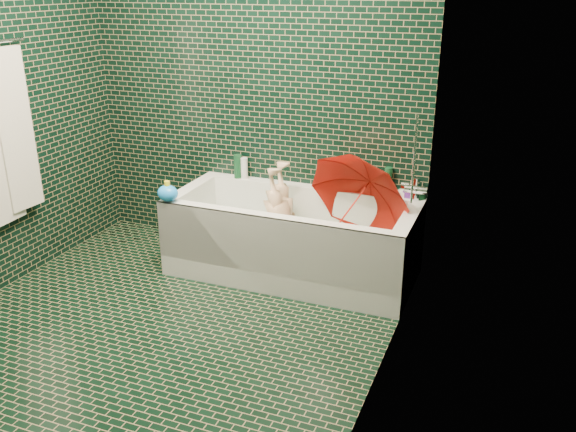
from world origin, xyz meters
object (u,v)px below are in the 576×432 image
at_px(child, 283,228).
at_px(bath_toy, 168,193).
at_px(rubber_duck, 380,189).
at_px(bathtub, 292,246).
at_px(umbrella, 351,208).

relative_size(child, bath_toy, 6.33).
relative_size(child, rubber_duck, 8.45).
height_order(bathtub, child, bathtub).
bearing_deg(rubber_duck, bathtub, -154.46).
bearing_deg(rubber_duck, umbrella, -117.97).
bearing_deg(umbrella, bath_toy, -140.47).
distance_m(bathtub, umbrella, 0.53).
xyz_separation_m(child, rubber_duck, (0.62, 0.30, 0.28)).
relative_size(child, umbrella, 1.32).
bearing_deg(rubber_duck, child, -162.75).
xyz_separation_m(bathtub, bath_toy, (-0.78, -0.32, 0.40)).
distance_m(child, bath_toy, 0.84).
xyz_separation_m(umbrella, rubber_duck, (0.12, 0.33, 0.04)).
bearing_deg(umbrella, bathtub, -153.17).
distance_m(child, umbrella, 0.55).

